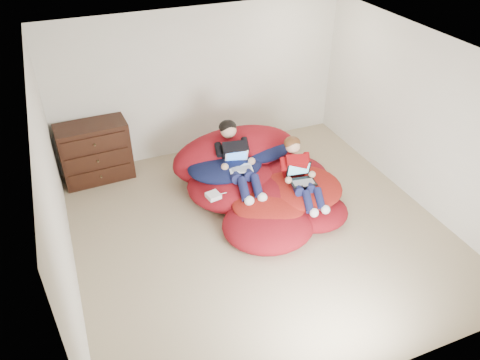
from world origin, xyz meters
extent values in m
cube|color=tan|center=(0.00, 0.00, -0.12)|extent=(5.10, 5.10, 0.25)
cube|color=silver|center=(0.00, 2.51, 1.25)|extent=(5.10, 0.02, 2.50)
cube|color=silver|center=(0.00, -2.51, 1.25)|extent=(5.10, 0.02, 2.50)
cube|color=silver|center=(-2.51, 0.00, 1.25)|extent=(0.02, 5.10, 2.50)
cube|color=silver|center=(2.51, 0.00, 1.25)|extent=(0.02, 5.10, 2.50)
cube|color=white|center=(0.00, 0.00, 2.51)|extent=(5.10, 5.10, 0.02)
cube|color=black|center=(-1.90, 2.22, 0.49)|extent=(1.10, 0.59, 0.97)
cube|color=black|center=(-1.90, 1.94, 0.19)|extent=(0.97, 0.07, 0.23)
cylinder|color=#4C3F26|center=(-1.90, 1.92, 0.19)|extent=(0.03, 0.06, 0.03)
cube|color=black|center=(-1.90, 1.94, 0.49)|extent=(0.97, 0.07, 0.23)
cylinder|color=#4C3F26|center=(-1.90, 1.92, 0.49)|extent=(0.03, 0.06, 0.03)
cube|color=black|center=(-1.90, 1.94, 0.78)|extent=(0.97, 0.07, 0.23)
cylinder|color=#4C3F26|center=(-1.90, 1.92, 0.78)|extent=(0.03, 0.06, 0.03)
ellipsoid|color=maroon|center=(-0.01, 0.90, 0.22)|extent=(1.51, 1.35, 0.54)
ellipsoid|color=maroon|center=(0.84, 0.78, 0.20)|extent=(1.27, 1.24, 0.46)
ellipsoid|color=maroon|center=(0.45, 0.35, 0.18)|extent=(1.51, 1.21, 0.48)
ellipsoid|color=maroon|center=(0.09, -0.08, 0.14)|extent=(1.31, 1.20, 0.44)
ellipsoid|color=maroon|center=(0.84, -0.08, 0.13)|extent=(0.97, 0.88, 0.32)
ellipsoid|color=maroon|center=(0.19, 1.40, 0.40)|extent=(2.10, 0.93, 0.93)
ellipsoid|color=#11173E|center=(-0.12, 1.08, 0.48)|extent=(1.17, 0.96, 0.30)
ellipsoid|color=#11173E|center=(0.52, 1.25, 0.52)|extent=(1.07, 0.75, 0.26)
ellipsoid|color=#A01D16|center=(0.81, 0.29, 0.34)|extent=(1.17, 1.17, 0.21)
ellipsoid|color=#A01D16|center=(0.23, 0.17, 0.30)|extent=(1.11, 1.00, 0.20)
ellipsoid|color=white|center=(-0.18, 1.49, 0.62)|extent=(0.41, 0.26, 0.26)
cube|color=black|center=(0.01, 1.08, 0.68)|extent=(0.42, 0.51, 0.51)
sphere|color=tan|center=(0.01, 1.24, 0.98)|extent=(0.24, 0.24, 0.24)
ellipsoid|color=black|center=(0.01, 1.27, 1.02)|extent=(0.27, 0.26, 0.21)
cylinder|color=#151943|center=(-0.09, 0.73, 0.51)|extent=(0.22, 0.41, 0.22)
cylinder|color=#151943|center=(-0.09, 0.38, 0.48)|extent=(0.19, 0.40, 0.25)
sphere|color=white|center=(-0.09, 0.18, 0.41)|extent=(0.14, 0.14, 0.14)
cylinder|color=#151943|center=(0.11, 0.73, 0.51)|extent=(0.22, 0.41, 0.22)
cylinder|color=#151943|center=(0.11, 0.38, 0.48)|extent=(0.19, 0.40, 0.25)
sphere|color=white|center=(0.11, 0.18, 0.41)|extent=(0.14, 0.14, 0.14)
cube|color=#9C0D11|center=(0.74, 0.43, 0.62)|extent=(0.39, 0.43, 0.48)
sphere|color=tan|center=(0.74, 0.54, 0.92)|extent=(0.22, 0.22, 0.22)
ellipsoid|color=#502E15|center=(0.74, 0.57, 0.95)|extent=(0.25, 0.23, 0.19)
cylinder|color=#151943|center=(0.65, 0.16, 0.45)|extent=(0.23, 0.38, 0.20)
cylinder|color=#151943|center=(0.65, -0.15, 0.42)|extent=(0.20, 0.36, 0.23)
sphere|color=white|center=(0.65, -0.33, 0.36)|extent=(0.13, 0.13, 0.13)
cylinder|color=#151943|center=(0.83, 0.16, 0.45)|extent=(0.23, 0.38, 0.20)
cylinder|color=#151943|center=(0.83, -0.15, 0.42)|extent=(0.20, 0.36, 0.23)
sphere|color=white|center=(0.83, -0.33, 0.36)|extent=(0.13, 0.13, 0.13)
cube|color=white|center=(0.01, 0.74, 0.59)|extent=(0.38, 0.30, 0.01)
cube|color=gray|center=(0.01, 0.73, 0.60)|extent=(0.31, 0.19, 0.00)
cube|color=white|center=(0.01, 0.91, 0.71)|extent=(0.35, 0.17, 0.22)
cube|color=#3E7BD3|center=(0.01, 0.90, 0.71)|extent=(0.31, 0.14, 0.18)
cube|color=black|center=(0.74, 0.17, 0.52)|extent=(0.39, 0.30, 0.01)
cube|color=gray|center=(0.74, 0.16, 0.53)|extent=(0.32, 0.18, 0.00)
cube|color=black|center=(0.74, 0.33, 0.65)|extent=(0.36, 0.12, 0.25)
cube|color=#4D9DB5|center=(0.74, 0.32, 0.65)|extent=(0.32, 0.09, 0.20)
cube|color=white|center=(-0.52, 0.47, 0.42)|extent=(0.21, 0.21, 0.07)
camera|label=1|loc=(-2.17, -4.59, 4.32)|focal=35.00mm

